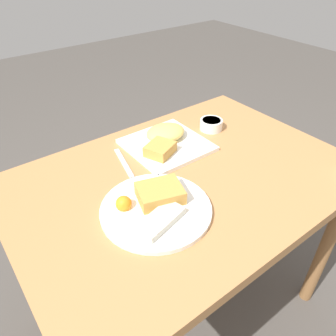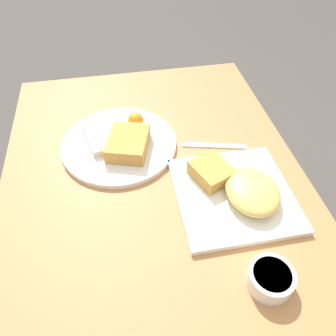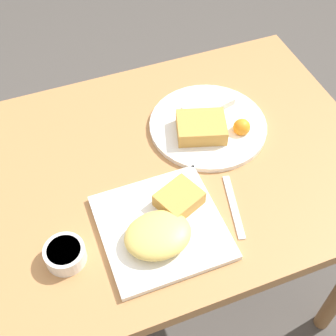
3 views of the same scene
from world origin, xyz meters
TOP-DOWN VIEW (x-y plane):
  - ground_plane at (0.00, 0.00)m, footprint 8.00×8.00m
  - dining_table at (0.00, 0.00)m, footprint 1.07×0.74m
  - plate_square_near at (-0.06, -0.18)m, footprint 0.26×0.26m
  - plate_oval_far at (0.16, 0.07)m, footprint 0.31×0.31m
  - sauce_ramekin at (-0.27, -0.17)m, footprint 0.09×0.09m
  - butter_knife at (0.12, -0.18)m, footprint 0.06×0.17m

SIDE VIEW (x-z plane):
  - ground_plane at x=0.00m, z-range 0.00..0.00m
  - dining_table at x=0.00m, z-range 0.27..0.99m
  - butter_knife at x=0.12m, z-range 0.72..0.72m
  - plate_oval_far at x=0.16m, z-range 0.70..0.76m
  - sauce_ramekin at x=-0.27m, z-range 0.72..0.76m
  - plate_square_near at x=-0.06m, z-range 0.71..0.77m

